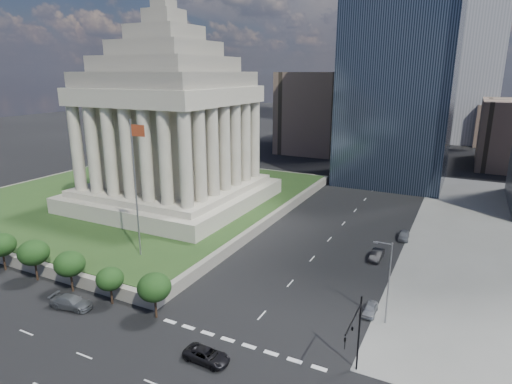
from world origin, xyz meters
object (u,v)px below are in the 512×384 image
Objects in this scene: traffic_signal_ne at (355,332)px; pickup_truck at (207,356)px; street_lamp_north at (388,278)px; suv_grey at (71,302)px; parked_sedan_mid at (377,255)px; parked_sedan_far at (404,235)px; flagpole at (136,182)px; parked_sedan_near at (370,309)px; war_memorial at (169,107)px.

pickup_truck is (-13.74, -3.76, -4.57)m from traffic_signal_ne.
street_lamp_north is 38.04m from suv_grey.
suv_grey is at bearing 88.93° from pickup_truck.
street_lamp_north is at bearing -42.13° from pickup_truck.
parked_sedan_mid is 1.04× the size of parked_sedan_far.
street_lamp_north is (0.83, 11.30, 0.41)m from traffic_signal_ne.
pickup_truck is 44.68m from parked_sedan_far.
flagpole is at bearing -9.15° from suv_grey.
war_memorial is at bearing 153.60° from parked_sedan_near.
traffic_signal_ne reaches higher than parked_sedan_mid.
parked_sedan_near is 0.84× the size of parked_sedan_far.
pickup_truck is 0.90× the size of suv_grey.
suv_grey is at bearing -71.61° from war_memorial.
war_memorial is at bearing 42.62° from pickup_truck.
parked_sedan_mid is at bearing -7.67° from war_memorial.
war_memorial reaches higher than traffic_signal_ne.
parked_sedan_mid is at bearing 97.00° from traffic_signal_ne.
war_memorial is 7.22× the size of suv_grey.
traffic_signal_ne is 39.34m from parked_sedan_far.
flagpole reaches higher than suv_grey.
parked_sedan_near is at bearing -36.20° from pickup_truck.
traffic_signal_ne is 1.84× the size of parked_sedan_far.
flagpole is 4.42× the size of parked_sedan_mid.
street_lamp_north is at bearing 1.63° from flagpole.
street_lamp_north reaches higher than traffic_signal_ne.
suv_grey is at bearing -133.51° from parked_sedan_mid.
parked_sedan_mid is (30.70, 31.21, -0.04)m from suv_grey.
parked_sedan_near is at bearing 94.58° from traffic_signal_ne.
flagpole is (12.17, -24.00, -8.29)m from war_memorial.
traffic_signal_ne is at bearing -81.98° from parked_sedan_mid.
suv_grey is at bearing -158.22° from street_lamp_north.
flagpole is 36.69m from traffic_signal_ne.
parked_sedan_far is at bearing -14.66° from pickup_truck.
war_memorial is 4.88× the size of traffic_signal_ne.
traffic_signal_ne is 2.18× the size of parked_sedan_near.
suv_grey reaches higher than parked_sedan_mid.
war_memorial is 54.33m from pickup_truck.
parked_sedan_near is at bearing -80.11° from parked_sedan_mid.
pickup_truck is 20.64m from parked_sedan_near.
street_lamp_north is 2.30× the size of parked_sedan_far.
pickup_truck is at bearing -110.38° from parked_sedan_far.
traffic_signal_ne is (46.50, -34.30, -16.15)m from war_memorial.
street_lamp_north reaches higher than pickup_truck.
war_memorial is 50.20m from parked_sedan_far.
war_memorial is at bearing 173.36° from parked_sedan_mid.
parked_sedan_near is at bearing -93.82° from parked_sedan_far.
traffic_signal_ne is 13.35m from parked_sedan_near.
parked_sedan_mid is at bearing -107.15° from parked_sedan_far.
parked_sedan_far is (33.33, 28.76, -12.37)m from flagpole.
pickup_truck is 33.86m from parked_sedan_mid.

